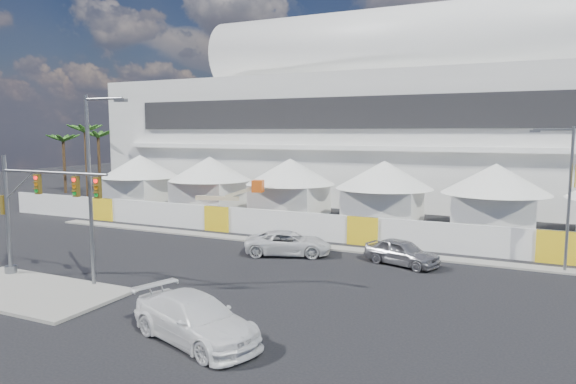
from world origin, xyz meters
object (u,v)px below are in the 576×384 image
at_px(traffic_mast, 29,210).
at_px(streetlight_curb, 566,188).
at_px(pickup_curb, 288,243).
at_px(boom_lift, 211,210).
at_px(pickup_near, 195,319).
at_px(sedan_silver, 402,252).
at_px(streetlight_median, 93,178).

xyz_separation_m(traffic_mast, streetlight_curb, (25.82, 13.70, 1.01)).
xyz_separation_m(pickup_curb, boom_lift, (-11.49, 8.41, 0.24)).
distance_m(traffic_mast, boom_lift, 19.48).
height_order(traffic_mast, boom_lift, traffic_mast).
relative_size(pickup_near, streetlight_curb, 0.73).
height_order(sedan_silver, boom_lift, boom_lift).
relative_size(sedan_silver, pickup_curb, 0.83).
height_order(sedan_silver, pickup_near, pickup_near).
distance_m(pickup_curb, boom_lift, 14.24).
xyz_separation_m(sedan_silver, boom_lift, (-18.68, 7.86, 0.22)).
bearing_deg(pickup_curb, streetlight_median, 130.80).
bearing_deg(streetlight_curb, boom_lift, 168.50).
bearing_deg(pickup_curb, sedan_silver, -105.45).
bearing_deg(sedan_silver, streetlight_curb, -55.78).
xyz_separation_m(pickup_curb, pickup_near, (2.61, -13.93, 0.10)).
relative_size(sedan_silver, traffic_mast, 0.60).
relative_size(traffic_mast, streetlight_median, 0.80).
distance_m(traffic_mast, streetlight_curb, 29.25).
height_order(traffic_mast, streetlight_curb, streetlight_curb).
height_order(streetlight_median, streetlight_curb, streetlight_median).
bearing_deg(pickup_curb, traffic_mast, 117.18).
xyz_separation_m(sedan_silver, pickup_near, (-4.58, -14.48, 0.09)).
relative_size(streetlight_median, boom_lift, 1.27).
bearing_deg(streetlight_curb, pickup_near, -127.99).
height_order(pickup_near, streetlight_median, streetlight_median).
xyz_separation_m(pickup_curb, traffic_mast, (-10.09, -10.83, 2.98)).
height_order(sedan_silver, streetlight_median, streetlight_median).
distance_m(sedan_silver, traffic_mast, 20.90).
bearing_deg(traffic_mast, streetlight_curb, 27.95).
relative_size(sedan_silver, pickup_near, 0.77).
distance_m(pickup_curb, streetlight_curb, 16.48).
relative_size(pickup_curb, streetlight_median, 0.58).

